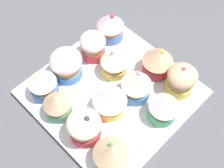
{
  "coord_description": "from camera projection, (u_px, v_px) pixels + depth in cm",
  "views": [
    {
      "loc": [
        -22.05,
        22.05,
        55.49
      ],
      "look_at": [
        0.0,
        0.0,
        4.2
      ],
      "focal_mm": 47.51,
      "sensor_mm": 36.0,
      "label": 1
    }
  ],
  "objects": [
    {
      "name": "ground_plane",
      "position": [
        112.0,
        97.0,
        0.65
      ],
      "size": [
        180.0,
        180.0,
        3.0
      ],
      "primitive_type": "cube",
      "color": "#4C4C51"
    },
    {
      "name": "baking_tray",
      "position": [
        112.0,
        93.0,
        0.63
      ],
      "size": [
        30.34,
        30.34,
        1.2
      ],
      "color": "silver",
      "rests_on": "ground_plane"
    },
    {
      "name": "cupcake_0",
      "position": [
        181.0,
        80.0,
        0.6
      ],
      "size": [
        6.12,
        6.12,
        7.31
      ],
      "color": "#EFC651",
      "rests_on": "baking_tray"
    },
    {
      "name": "cupcake_1",
      "position": [
        158.0,
        61.0,
        0.62
      ],
      "size": [
        6.58,
        6.58,
        7.44
      ],
      "color": "#D1333D",
      "rests_on": "baking_tray"
    },
    {
      "name": "cupcake_2",
      "position": [
        110.0,
        26.0,
        0.67
      ],
      "size": [
        6.25,
        6.25,
        7.55
      ],
      "color": "#477AC6",
      "rests_on": "baking_tray"
    },
    {
      "name": "cupcake_3",
      "position": [
        164.0,
        107.0,
        0.57
      ],
      "size": [
        5.94,
        5.94,
        6.97
      ],
      "color": "#4C9E6B",
      "rests_on": "baking_tray"
    },
    {
      "name": "cupcake_4",
      "position": [
        136.0,
        85.0,
        0.59
      ],
      "size": [
        6.19,
        6.19,
        7.88
      ],
      "color": "#477AC6",
      "rests_on": "baking_tray"
    },
    {
      "name": "cupcake_5",
      "position": [
        114.0,
        62.0,
        0.62
      ],
      "size": [
        5.94,
        5.94,
        7.01
      ],
      "color": "#EFC651",
      "rests_on": "baking_tray"
    },
    {
      "name": "cupcake_6",
      "position": [
        93.0,
        45.0,
        0.65
      ],
      "size": [
        5.77,
        5.77,
        6.75
      ],
      "color": "#D1333D",
      "rests_on": "baking_tray"
    },
    {
      "name": "cupcake_7",
      "position": [
        110.0,
        100.0,
        0.57
      ],
      "size": [
        6.84,
        6.84,
        6.89
      ],
      "color": "#EFC651",
      "rests_on": "baking_tray"
    },
    {
      "name": "cupcake_8",
      "position": [
        67.0,
        64.0,
        0.62
      ],
      "size": [
        6.76,
        6.76,
        7.12
      ],
      "color": "#477AC6",
      "rests_on": "baking_tray"
    },
    {
      "name": "cupcake_9",
      "position": [
        112.0,
        154.0,
        0.52
      ],
      "size": [
        6.68,
        6.68,
        7.31
      ],
      "color": "#4C9E6B",
      "rests_on": "baking_tray"
    },
    {
      "name": "cupcake_10",
      "position": [
        84.0,
        127.0,
        0.55
      ],
      "size": [
        6.45,
        6.45,
        7.35
      ],
      "color": "#D1333D",
      "rests_on": "baking_tray"
    },
    {
      "name": "cupcake_11",
      "position": [
        57.0,
        105.0,
        0.57
      ],
      "size": [
        5.45,
        5.45,
        6.63
      ],
      "color": "#4C9E6B",
      "rests_on": "baking_tray"
    },
    {
      "name": "cupcake_12",
      "position": [
        43.0,
        84.0,
        0.59
      ],
      "size": [
        5.79,
        5.79,
        7.03
      ],
      "color": "#477AC6",
      "rests_on": "baking_tray"
    }
  ]
}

